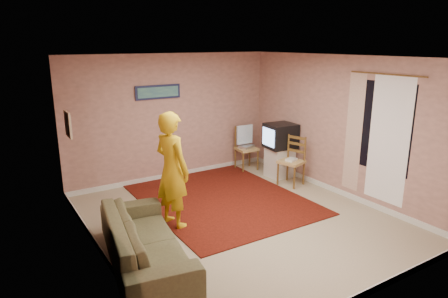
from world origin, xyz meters
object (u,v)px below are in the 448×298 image
crt_tv (280,136)px  person (172,170)px  tv_cabinet (280,162)px  chair_a (247,144)px  sofa (145,241)px  chair_b (292,156)px

crt_tv → person: 3.09m
tv_cabinet → chair_a: bearing=111.7°
chair_a → crt_tv: bearing=-64.1°
tv_cabinet → sofa: sofa is taller
tv_cabinet → crt_tv: (-0.01, 0.00, 0.58)m
chair_b → person: size_ratio=0.30×
chair_b → sofa: bearing=-87.9°
crt_tv → chair_b: size_ratio=1.18×
chair_b → person: 2.85m
chair_a → sofa: (-3.44, -2.59, -0.28)m
chair_b → sofa: size_ratio=0.25×
chair_a → sofa: size_ratio=0.24×
crt_tv → chair_b: 0.62m
chair_a → chair_b: 1.33m
crt_tv → chair_b: crt_tv is taller
tv_cabinet → chair_b: (-0.14, -0.53, 0.29)m
tv_cabinet → chair_b: chair_b is taller
chair_b → person: (-2.80, -0.42, 0.31)m
crt_tv → chair_b: (-0.14, -0.53, -0.29)m
crt_tv → chair_a: size_ratio=1.22×
tv_cabinet → sofa: bearing=-154.4°
tv_cabinet → crt_tv: bearing=174.5°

